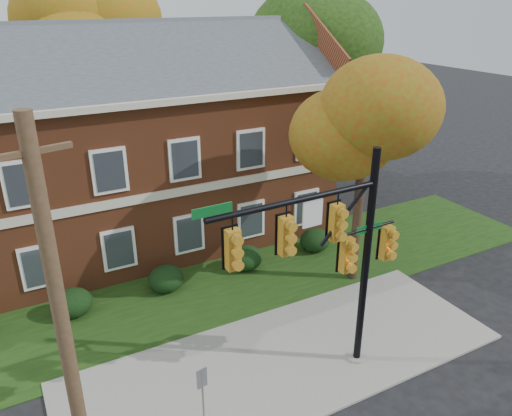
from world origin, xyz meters
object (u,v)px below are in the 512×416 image
hedge_far_right (315,240)px  hedge_center (166,279)px  sign_post (203,389)px  hedge_left (73,303)px  tree_right_rear (324,48)px  utility_pole (65,338)px  tree_near_right (373,117)px  apartment_building (120,136)px  hedge_right (246,258)px  tree_far_rear (101,31)px  traffic_signal (333,248)px

hedge_far_right → hedge_center: bearing=180.0°
sign_post → hedge_left: bearing=95.5°
tree_right_rear → utility_pole: bearing=-138.7°
hedge_center → sign_post: bearing=-101.0°
hedge_far_right → tree_near_right: size_ratio=0.16×
apartment_building → hedge_left: (-3.50, -5.25, -4.46)m
apartment_building → utility_pole: (-4.38, -12.95, -0.41)m
hedge_center → hedge_right: size_ratio=1.00×
tree_near_right → tree_far_rear: tree_far_rear is taller
tree_far_rear → traffic_signal: 20.43m
hedge_right → tree_right_rear: tree_right_rear is taller
tree_near_right → hedge_left: bearing=165.2°
hedge_center → tree_right_rear: size_ratio=0.13×
tree_far_rear → hedge_far_right: bearing=-66.6°
hedge_center → hedge_right: (3.50, 0.00, 0.00)m
hedge_right → hedge_far_right: 3.50m
hedge_far_right → traffic_signal: traffic_signal is taller
hedge_far_right → tree_right_rear: size_ratio=0.13×
tree_near_right → tree_right_rear: tree_right_rear is taller
hedge_far_right → tree_near_right: tree_near_right is taller
tree_far_rear → traffic_signal: tree_far_rear is taller
hedge_right → traffic_signal: (-0.80, -6.79, 3.82)m
tree_far_rear → sign_post: 21.63m
traffic_signal → hedge_far_right: bearing=56.3°
traffic_signal → sign_post: 5.03m
tree_right_rear → tree_near_right: bearing=-114.6°
traffic_signal → tree_near_right: bearing=39.8°
tree_far_rear → utility_pole: size_ratio=1.28×
apartment_building → hedge_center: (0.00, -5.25, -4.46)m
hedge_right → traffic_signal: size_ratio=0.20×
tree_near_right → utility_pole: bearing=-157.3°
hedge_far_right → utility_pole: 14.32m
traffic_signal → sign_post: traffic_signal is taller
apartment_building → tree_near_right: apartment_building is taller
hedge_right → sign_post: bearing=-124.7°
hedge_far_right → tree_far_rear: (-5.66, 13.09, 8.32)m
hedge_left → hedge_right: same height
hedge_right → hedge_far_right: bearing=0.0°
hedge_far_right → tree_far_rear: tree_far_rear is taller
hedge_far_right → utility_pole: size_ratio=0.16×
apartment_building → sign_post: apartment_building is taller
hedge_far_right → tree_far_rear: bearing=113.4°
hedge_right → hedge_center: bearing=180.0°
hedge_center → tree_near_right: size_ratio=0.16×
utility_pole → tree_far_rear: bearing=60.8°
apartment_building → traffic_signal: 12.36m
hedge_right → tree_far_rear: 15.66m
hedge_left → tree_near_right: size_ratio=0.16×
utility_pole → tree_right_rear: bearing=27.6°
tree_right_rear → traffic_signal: bearing=-123.7°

